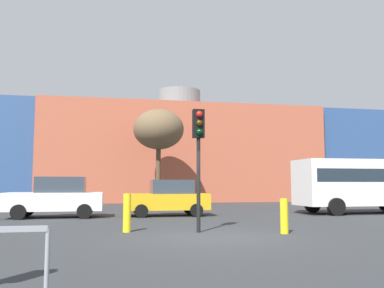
# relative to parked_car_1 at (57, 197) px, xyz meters

# --- Properties ---
(ground_plane) EXTENTS (200.00, 200.00, 0.00)m
(ground_plane) POSITION_rel_parked_car_1_xyz_m (5.23, -7.98, -0.90)
(ground_plane) COLOR #2D3033
(building_backdrop) EXTENTS (37.12, 10.28, 10.36)m
(building_backdrop) POSITION_rel_parked_car_1_xyz_m (8.62, 18.58, 3.34)
(building_backdrop) COLOR #B2563D
(building_backdrop) RESTS_ON ground_plane
(parked_car_1) EXTENTS (4.17, 2.05, 1.81)m
(parked_car_1) POSITION_rel_parked_car_1_xyz_m (0.00, 0.00, 0.00)
(parked_car_1) COLOR white
(parked_car_1) RESTS_ON ground_plane
(parked_car_2) EXTENTS (3.90, 1.91, 1.69)m
(parked_car_2) POSITION_rel_parked_car_1_xyz_m (5.04, 0.00, -0.06)
(parked_car_2) COLOR gold
(parked_car_2) RESTS_ON ground_plane
(white_bus) EXTENTS (6.80, 2.62, 2.72)m
(white_bus) POSITION_rel_parked_car_1_xyz_m (15.08, -0.28, 0.72)
(white_bus) COLOR white
(white_bus) RESTS_ON ground_plane
(traffic_light_island) EXTENTS (0.36, 0.36, 3.83)m
(traffic_light_island) POSITION_rel_parked_car_1_xyz_m (5.06, -6.83, 1.92)
(traffic_light_island) COLOR black
(traffic_light_island) RESTS_ON ground_plane
(bare_tree_0) EXTENTS (3.66, 3.66, 6.92)m
(bare_tree_0) POSITION_rel_parked_car_1_xyz_m (5.70, 10.00, 4.52)
(bare_tree_0) COLOR brown
(bare_tree_0) RESTS_ON ground_plane
(bollard_yellow_0) EXTENTS (0.24, 0.24, 1.05)m
(bollard_yellow_0) POSITION_rel_parked_car_1_xyz_m (7.52, -7.63, -0.38)
(bollard_yellow_0) COLOR yellow
(bollard_yellow_0) RESTS_ON ground_plane
(bollard_yellow_1) EXTENTS (0.24, 0.24, 1.18)m
(bollard_yellow_1) POSITION_rel_parked_car_1_xyz_m (2.89, -6.33, -0.31)
(bollard_yellow_1) COLOR yellow
(bollard_yellow_1) RESTS_ON ground_plane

